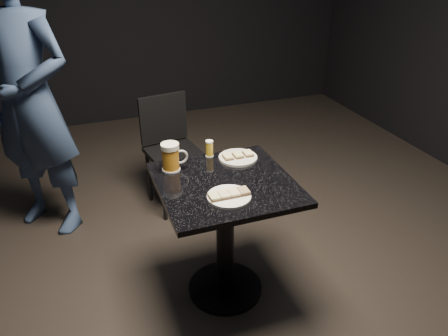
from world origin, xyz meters
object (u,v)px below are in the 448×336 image
at_px(plate_large, 229,197).
at_px(patron, 30,100).
at_px(beer_mug, 171,157).
at_px(chair, 170,144).
at_px(beer_tumbler, 209,149).
at_px(table, 225,220).
at_px(plate_small, 238,158).

distance_m(plate_large, patron, 1.57).
distance_m(beer_mug, chair, 0.94).
bearing_deg(beer_tumbler, table, -93.04).
relative_size(plate_large, table, 0.29).
xyz_separation_m(beer_mug, chair, (0.19, 0.86, -0.33)).
xyz_separation_m(plate_large, chair, (-0.01, 1.24, -0.26)).
bearing_deg(patron, beer_tumbler, 1.27).
distance_m(plate_small, beer_mug, 0.40).
height_order(patron, chair, patron).
relative_size(beer_mug, chair, 0.18).
xyz_separation_m(plate_large, patron, (-0.91, 1.27, 0.19)).
height_order(patron, table, patron).
bearing_deg(beer_tumbler, patron, 140.40).
height_order(table, beer_mug, beer_mug).
bearing_deg(chair, plate_large, -89.69).
bearing_deg(chair, beer_tumbler, -85.39).
distance_m(table, beer_mug, 0.45).
bearing_deg(plate_small, beer_mug, -179.81).
xyz_separation_m(patron, chair, (0.90, -0.02, -0.45)).
height_order(plate_small, beer_tumbler, beer_tumbler).
bearing_deg(beer_mug, plate_small, 0.19).
relative_size(plate_large, beer_mug, 1.38).
distance_m(plate_large, plate_small, 0.43).
distance_m(beer_mug, beer_tumbler, 0.27).
distance_m(patron, beer_mug, 1.14).
xyz_separation_m(table, chair, (-0.05, 1.08, -0.01)).
bearing_deg(table, chair, 92.42).
relative_size(plate_small, chair, 0.26).
relative_size(plate_small, patron, 0.12).
height_order(plate_small, patron, patron).
xyz_separation_m(beer_mug, beer_tumbler, (0.25, 0.09, -0.03)).
height_order(plate_large, beer_mug, beer_mug).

